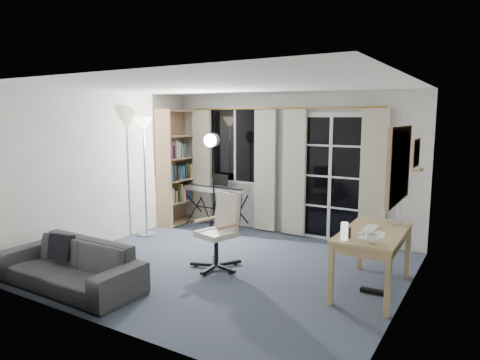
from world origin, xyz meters
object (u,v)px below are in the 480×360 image
object	(u,v)px
keyboard_piano	(217,190)
sofa	(69,258)
office_chair	(223,224)
desk	(373,238)
studio_light	(212,152)
bookshelf	(178,170)
monitor	(401,203)
mug	(372,238)
torchiere_lamp	(144,141)

from	to	relation	value
keyboard_piano	sofa	world-z (taller)	keyboard_piano
keyboard_piano	office_chair	size ratio (longest dim) A/B	1.25
desk	office_chair	bearing A→B (deg)	-174.45
studio_light	sofa	world-z (taller)	studio_light
studio_light	bookshelf	bearing A→B (deg)	151.18
office_chair	monitor	distance (m)	2.26
monitor	sofa	distance (m)	4.00
monitor	sofa	size ratio (longest dim) A/B	0.27
studio_light	monitor	distance (m)	3.24
monitor	office_chair	bearing A→B (deg)	-163.50
desk	sofa	world-z (taller)	sofa
desk	mug	world-z (taller)	mug
bookshelf	office_chair	distance (m)	2.66
monitor	bookshelf	bearing A→B (deg)	166.30
keyboard_piano	office_chair	distance (m)	2.10
keyboard_piano	mug	size ratio (longest dim) A/B	10.77
keyboard_piano	studio_light	bearing A→B (deg)	-63.41
torchiere_lamp	sofa	distance (m)	2.63
torchiere_lamp	keyboard_piano	world-z (taller)	torchiere_lamp
bookshelf	keyboard_piano	distance (m)	0.91
torchiere_lamp	desk	xyz separation A→B (m)	(3.89, -0.38, -0.99)
monitor	desk	bearing A→B (deg)	-114.82
torchiere_lamp	office_chair	size ratio (longest dim) A/B	2.00
desk	sofa	size ratio (longest dim) A/B	0.71
mug	torchiere_lamp	bearing A→B (deg)	167.52
studio_light	mug	world-z (taller)	studio_light
studio_light	mug	xyz separation A→B (m)	(3.06, -1.52, -0.65)
keyboard_piano	desk	size ratio (longest dim) A/B	0.94
bookshelf	torchiere_lamp	size ratio (longest dim) A/B	1.07
keyboard_piano	monitor	distance (m)	3.53
sofa	mug	bearing A→B (deg)	22.54
torchiere_lamp	office_chair	bearing A→B (deg)	-17.30
mug	keyboard_piano	bearing A→B (deg)	148.92
office_chair	mug	xyz separation A→B (m)	(2.03, -0.27, 0.18)
studio_light	desk	xyz separation A→B (m)	(2.96, -1.02, -0.80)
office_chair	keyboard_piano	bearing A→B (deg)	141.11
sofa	desk	bearing A→B (deg)	30.67
office_chair	torchiere_lamp	bearing A→B (deg)	177.67
bookshelf	mug	size ratio (longest dim) A/B	18.45
studio_light	monitor	bearing A→B (deg)	-20.23
torchiere_lamp	studio_light	xyz separation A→B (m)	(0.93, 0.64, -0.19)
office_chair	sofa	bearing A→B (deg)	-111.37
studio_light	office_chair	world-z (taller)	studio_light
keyboard_piano	sofa	distance (m)	3.26
desk	sofa	bearing A→B (deg)	-151.13
bookshelf	sofa	bearing A→B (deg)	-76.17
desk	monitor	world-z (taller)	monitor
bookshelf	keyboard_piano	xyz separation A→B (m)	(0.84, 0.09, -0.33)
monitor	mug	distance (m)	0.98
torchiere_lamp	desk	bearing A→B (deg)	-5.62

